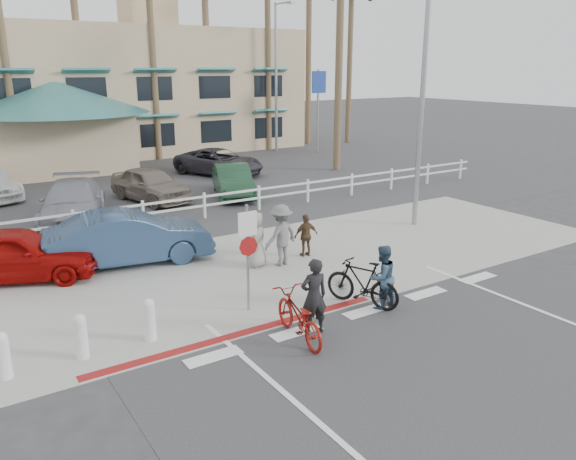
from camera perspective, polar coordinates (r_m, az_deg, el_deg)
ground at (r=13.21m, az=9.65°, el=-9.10°), size 140.00×140.00×0.00m
bike_path at (r=11.99m, az=16.23°, el=-12.31°), size 12.00×16.00×0.01m
sidewalk_plaza at (r=16.51m, az=-0.91°, el=-3.54°), size 22.00×7.00×0.01m
cross_street at (r=19.85m, az=-7.05°, el=-0.22°), size 40.00×5.00×0.01m
parking_lot at (r=28.47m, az=-15.53°, el=4.37°), size 50.00×16.00×0.01m
curb_red at (r=12.50m, az=-4.59°, el=-10.39°), size 7.00×0.25×0.02m
rail_fence at (r=21.68m, az=-8.24°, el=2.51°), size 29.40×0.16×1.00m
building at (r=40.97m, az=-19.22°, el=15.52°), size 28.00×16.00×11.30m
sign_post at (r=13.06m, az=-4.13°, el=-2.32°), size 0.50×0.10×2.90m
bollard_0 at (r=12.33m, az=-13.91°, el=-8.84°), size 0.26×0.26×0.95m
bollard_1 at (r=12.02m, az=-20.30°, el=-10.10°), size 0.26×0.26×0.95m
bollard_2 at (r=11.86m, az=-26.99°, el=-11.29°), size 0.26×0.26×0.95m
streetlight_0 at (r=20.47m, az=13.47°, el=12.77°), size 0.60×2.00×9.00m
streetlight_1 at (r=38.43m, az=-1.22°, el=15.05°), size 0.60×2.00×9.50m
info_sign at (r=37.98m, az=3.05°, el=12.07°), size 1.20×0.16×5.60m
palm_3 at (r=33.96m, az=-27.04°, el=16.99°), size 4.00×4.00×14.00m
palm_4 at (r=35.68m, az=-20.67°, el=18.38°), size 4.00×4.00×15.00m
palm_5 at (r=35.83m, az=-13.61°, el=17.32°), size 4.00×4.00×13.00m
palm_6 at (r=38.39m, az=-8.37°, el=20.49°), size 4.00×4.00×17.00m
palm_7 at (r=39.30m, az=-2.05°, el=18.35°), size 4.00×4.00×14.00m
palm_8 at (r=42.34m, az=2.11°, el=18.88°), size 4.00×4.00×15.00m
palm_9 at (r=43.31m, az=6.31°, el=17.42°), size 4.00×4.00×13.00m
palm_11 at (r=31.31m, az=5.26°, el=18.81°), size 4.00×4.00×14.00m
bike_red at (r=12.00m, az=1.04°, el=-8.80°), size 0.95×2.07×1.05m
rider_red at (r=12.16m, az=2.64°, el=-6.75°), size 0.68×0.50×1.71m
bike_black at (r=13.72m, az=7.56°, el=-5.36°), size 1.26×1.99×1.16m
rider_black at (r=13.59m, az=9.52°, el=-4.74°), size 0.81×0.66×1.57m
pedestrian_a at (r=16.22m, az=-0.74°, el=-0.53°), size 1.31×0.94×1.82m
pedestrian_child at (r=17.07m, az=1.85°, el=-0.56°), size 0.81×0.42×1.32m
pedestrian_b at (r=16.17m, az=-3.23°, el=-0.98°), size 0.94×0.81×1.63m
car_white_sedan at (r=17.05m, az=-15.87°, el=-0.78°), size 4.96×2.34×1.57m
car_red_compact at (r=16.87m, az=-26.00°, el=-2.20°), size 4.66×3.30×1.47m
lot_car_1 at (r=22.22m, az=-21.05°, el=2.60°), size 3.62×5.64×1.52m
lot_car_2 at (r=24.84m, az=-13.82°, el=4.52°), size 2.68×4.58×1.46m
lot_car_3 at (r=25.23m, az=-5.62°, el=5.02°), size 2.84×4.48×1.40m
lot_car_5 at (r=30.38m, az=-7.03°, el=6.88°), size 4.17×5.47×1.38m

